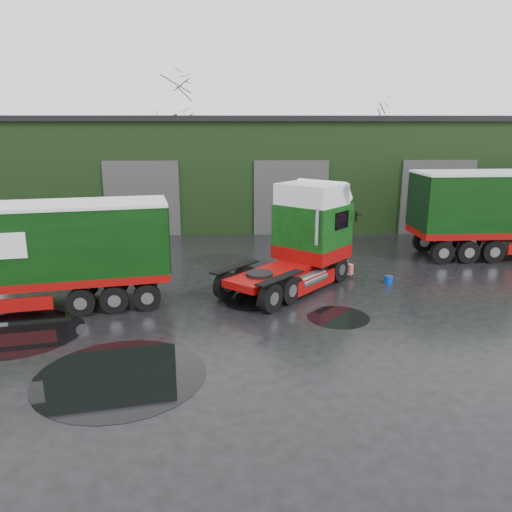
{
  "coord_description": "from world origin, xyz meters",
  "views": [
    {
      "loc": [
        -0.79,
        -12.8,
        5.87
      ],
      "look_at": [
        -0.26,
        2.9,
        1.7
      ],
      "focal_mm": 35.0,
      "sensor_mm": 36.0,
      "label": 1
    }
  ],
  "objects_px": {
    "hero_tractor": "(286,239)",
    "wash_bucket": "(389,280)",
    "tree_back_b": "(366,150)",
    "warehouse": "(282,167)",
    "tree_back_a": "(176,138)"
  },
  "relations": [
    {
      "from": "tree_back_a",
      "to": "tree_back_b",
      "type": "height_order",
      "value": "tree_back_a"
    },
    {
      "from": "hero_tractor",
      "to": "tree_back_a",
      "type": "bearing_deg",
      "value": 146.59
    },
    {
      "from": "tree_back_b",
      "to": "hero_tractor",
      "type": "bearing_deg",
      "value": -109.73
    },
    {
      "from": "warehouse",
      "to": "tree_back_a",
      "type": "relative_size",
      "value": 3.41
    },
    {
      "from": "hero_tractor",
      "to": "tree_back_a",
      "type": "relative_size",
      "value": 0.64
    },
    {
      "from": "hero_tractor",
      "to": "wash_bucket",
      "type": "bearing_deg",
      "value": 49.92
    },
    {
      "from": "warehouse",
      "to": "hero_tractor",
      "type": "bearing_deg",
      "value": -94.23
    },
    {
      "from": "wash_bucket",
      "to": "tree_back_a",
      "type": "height_order",
      "value": "tree_back_a"
    },
    {
      "from": "tree_back_a",
      "to": "tree_back_b",
      "type": "xyz_separation_m",
      "value": [
        16.0,
        0.0,
        -1.0
      ]
    },
    {
      "from": "warehouse",
      "to": "tree_back_b",
      "type": "bearing_deg",
      "value": 51.34
    },
    {
      "from": "wash_bucket",
      "to": "tree_back_a",
      "type": "bearing_deg",
      "value": 113.55
    },
    {
      "from": "tree_back_a",
      "to": "tree_back_b",
      "type": "distance_m",
      "value": 16.03
    },
    {
      "from": "hero_tractor",
      "to": "tree_back_b",
      "type": "height_order",
      "value": "tree_back_b"
    },
    {
      "from": "hero_tractor",
      "to": "wash_bucket",
      "type": "relative_size",
      "value": 19.8
    },
    {
      "from": "warehouse",
      "to": "wash_bucket",
      "type": "height_order",
      "value": "warehouse"
    }
  ]
}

